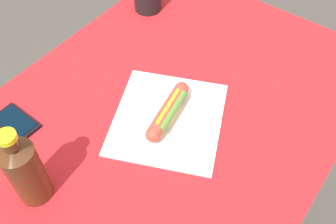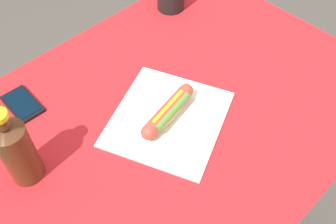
# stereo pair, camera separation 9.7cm
# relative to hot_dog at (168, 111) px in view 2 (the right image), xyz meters

# --- Properties ---
(ground_plane) EXTENTS (6.00, 6.00, 0.00)m
(ground_plane) POSITION_rel_hot_dog_xyz_m (-0.07, -0.02, -0.81)
(ground_plane) COLOR #47423D
(ground_plane) RESTS_ON ground
(dining_table) EXTENTS (1.06, 0.83, 0.78)m
(dining_table) POSITION_rel_hot_dog_xyz_m (-0.07, -0.02, -0.19)
(dining_table) COLOR brown
(dining_table) RESTS_ON ground
(paper_wrapper) EXTENTS (0.38, 0.37, 0.01)m
(paper_wrapper) POSITION_rel_hot_dog_xyz_m (0.00, -0.00, -0.03)
(paper_wrapper) COLOR white
(paper_wrapper) RESTS_ON dining_table
(hot_dog) EXTENTS (0.20, 0.07, 0.05)m
(hot_dog) POSITION_rel_hot_dog_xyz_m (0.00, 0.00, 0.00)
(hot_dog) COLOR tan
(hot_dog) RESTS_ON paper_wrapper
(cell_phone) EXTENTS (0.07, 0.12, 0.01)m
(cell_phone) POSITION_rel_hot_dog_xyz_m (0.24, -0.30, -0.03)
(cell_phone) COLOR black
(cell_phone) RESTS_ON dining_table
(soda_bottle) EXTENTS (0.07, 0.07, 0.22)m
(soda_bottle) POSITION_rel_hot_dog_xyz_m (0.34, -0.11, 0.06)
(soda_bottle) COLOR #4C2814
(soda_bottle) RESTS_ON dining_table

